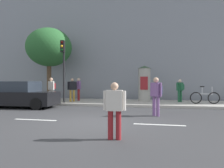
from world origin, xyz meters
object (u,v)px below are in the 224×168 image
Objects in this scene: poster_column at (144,83)px; bicycle_leaning at (205,97)px; street_tree at (49,48)px; pedestrian_in_red_top at (156,93)px; pedestrian_with_backpack at (114,106)px; pedestrian_tallest at (51,88)px; pedestrian_near_pole at (72,88)px; traffic_light at (63,61)px; parked_car_silver at (19,95)px; pedestrian_in_light_jacket at (180,89)px; pedestrian_with_bag at (78,87)px.

poster_column reaches higher than bicycle_leaning.
pedestrian_in_red_top is at bearing -34.11° from street_tree.
pedestrian_with_backpack is 9.63m from pedestrian_tallest.
pedestrian_near_pole is at bearing -26.70° from street_tree.
poster_column is 9.92m from pedestrian_with_backpack.
bicycle_leaning is (8.78, 1.28, -2.32)m from traffic_light.
pedestrian_in_red_top is 5.39m from bicycle_leaning.
pedestrian_with_backpack is at bearing -54.07° from street_tree.
parked_car_silver reaches higher than bicycle_leaning.
pedestrian_near_pole is at bearing 51.32° from parked_car_silver.
pedestrian_near_pole is (-5.71, 4.27, 0.08)m from pedestrian_in_red_top.
pedestrian_in_light_jacket is 7.13m from pedestrian_with_bag.
parked_car_silver is (-2.31, -3.66, -0.39)m from pedestrian_with_bag.
pedestrian_tallest is (-8.35, -2.00, 0.08)m from pedestrian_in_light_jacket.
street_tree is 3.99m from pedestrian_near_pole.
bicycle_leaning is at bearing 6.21° from pedestrian_tallest.
pedestrian_in_red_top is (5.89, -3.24, -1.83)m from traffic_light.
bicycle_leaning is 11.21m from parked_car_silver.
pedestrian_tallest is 9.79m from bicycle_leaning.
bicycle_leaning is at bearing 15.49° from parked_car_silver.
poster_column reaches higher than pedestrian_tallest.
poster_column reaches higher than pedestrian_in_light_jacket.
poster_column is at bearing 16.12° from pedestrian_near_pole.
street_tree reaches higher than pedestrian_with_bag.
traffic_light is 2.67× the size of pedestrian_with_backpack.
street_tree is (-7.19, -0.22, 2.69)m from poster_column.
poster_column is 4.03m from bicycle_leaning.
pedestrian_in_light_jacket is (2.56, 9.69, 0.19)m from pedestrian_with_backpack.
street_tree is at bearing 125.93° from pedestrian_with_backpack.
pedestrian_in_red_top is at bearing -122.65° from bicycle_leaning.
pedestrian_with_bag is 0.92× the size of bicycle_leaning.
pedestrian_with_backpack is 0.92× the size of pedestrian_tallest.
street_tree is 11.55m from bicycle_leaning.
pedestrian_near_pole reaches higher than pedestrian_with_backpack.
pedestrian_with_backpack is 0.94× the size of pedestrian_near_pole.
parked_car_silver is at bearing 140.06° from pedestrian_with_backpack.
poster_column is 0.56× the size of parked_car_silver.
pedestrian_tallest reaches higher than bicycle_leaning.
poster_column reaches higher than pedestrian_with_backpack.
pedestrian_tallest is at bearing -58.28° from street_tree.
pedestrian_in_light_jacket is 0.94× the size of pedestrian_tallest.
parked_car_silver is at bearing -139.76° from traffic_light.
pedestrian_tallest is at bearing -159.63° from poster_column.
pedestrian_tallest is at bearing 126.95° from pedestrian_with_backpack.
traffic_light is at bearing -99.73° from pedestrian_near_pole.
pedestrian_with_bag is 4.35m from parked_car_silver.
pedestrian_with_backpack is at bearing -61.21° from pedestrian_near_pole.
pedestrian_in_light_jacket is 10.23m from parked_car_silver.
poster_column is at bearing 175.03° from pedestrian_in_light_jacket.
pedestrian_tallest reaches higher than pedestrian_near_pole.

